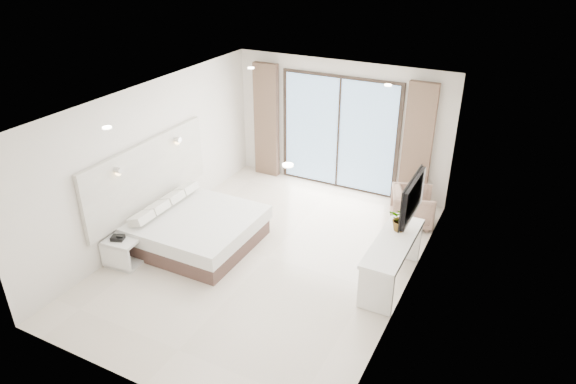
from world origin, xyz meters
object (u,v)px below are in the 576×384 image
Objects in this scene: nightstand at (124,252)px; armchair at (412,205)px; bed at (196,229)px; console_desk at (393,252)px.

armchair is at bearing 36.62° from nightstand.
nightstand is (-0.67, -1.06, -0.05)m from bed.
bed reaches higher than nightstand.
console_desk is 2.24× the size of armchair.
bed is 3.98m from armchair.
armchair reaches higher than nightstand.
bed is 1.16× the size of console_desk.
nightstand is 4.32m from console_desk.
bed is 3.40m from console_desk.
armchair reaches higher than bed.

